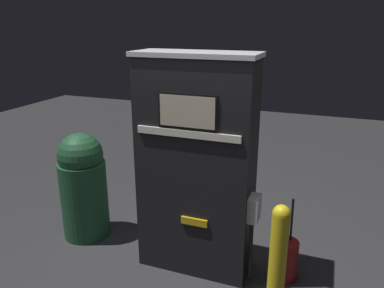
{
  "coord_description": "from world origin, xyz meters",
  "views": [
    {
      "loc": [
        1.07,
        -2.73,
        2.25
      ],
      "look_at": [
        0.0,
        0.1,
        1.26
      ],
      "focal_mm": 35.0,
      "sensor_mm": 36.0,
      "label": 1
    }
  ],
  "objects_px": {
    "safety_bollard": "(277,270)",
    "trash_bin": "(83,185)",
    "gas_pump": "(196,167)",
    "squeegee_bucket": "(284,259)"
  },
  "relations": [
    {
      "from": "gas_pump",
      "to": "squeegee_bucket",
      "type": "bearing_deg",
      "value": 6.8
    },
    {
      "from": "safety_bollard",
      "to": "trash_bin",
      "type": "distance_m",
      "value": 2.26
    },
    {
      "from": "squeegee_bucket",
      "to": "gas_pump",
      "type": "bearing_deg",
      "value": -173.2
    },
    {
      "from": "safety_bollard",
      "to": "trash_bin",
      "type": "relative_size",
      "value": 0.92
    },
    {
      "from": "trash_bin",
      "to": "squeegee_bucket",
      "type": "distance_m",
      "value": 2.18
    },
    {
      "from": "gas_pump",
      "to": "trash_bin",
      "type": "bearing_deg",
      "value": 176.24
    },
    {
      "from": "safety_bollard",
      "to": "trash_bin",
      "type": "xyz_separation_m",
      "value": [
        -2.15,
        0.68,
        0.03
      ]
    },
    {
      "from": "safety_bollard",
      "to": "trash_bin",
      "type": "bearing_deg",
      "value": 162.44
    },
    {
      "from": "trash_bin",
      "to": "squeegee_bucket",
      "type": "relative_size",
      "value": 1.41
    },
    {
      "from": "gas_pump",
      "to": "safety_bollard",
      "type": "relative_size",
      "value": 1.88
    }
  ]
}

